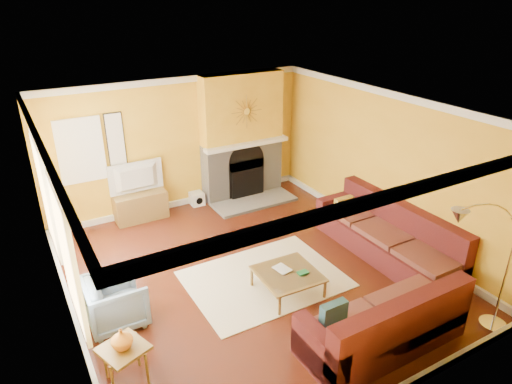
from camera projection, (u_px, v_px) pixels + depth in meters
floor at (251, 273)px, 7.48m from camera, size 5.50×6.00×0.02m
ceiling at (250, 110)px, 6.36m from camera, size 5.50×6.00×0.02m
wall_back at (179, 144)px, 9.30m from camera, size 5.50×0.02×2.70m
wall_front at (398, 309)px, 4.54m from camera, size 5.50×0.02×2.70m
wall_left at (57, 245)px, 5.67m from camera, size 0.02×6.00×2.70m
wall_right at (385, 166)px, 8.17m from camera, size 0.02×6.00×2.70m
baseboard at (251, 270)px, 7.45m from camera, size 5.50×6.00×0.12m
crown_molding at (250, 115)px, 6.39m from camera, size 5.50×6.00×0.12m
window_left_near at (45, 195)px, 6.65m from camera, size 0.06×1.22×1.72m
window_left_far at (66, 256)px, 5.15m from camera, size 0.06×1.22×1.72m
window_back at (81, 151)px, 8.31m from camera, size 0.82×0.06×1.22m
wall_art at (116, 142)px, 8.60m from camera, size 0.34×0.04×1.14m
fireplace at (242, 137)px, 9.74m from camera, size 1.80×0.40×2.70m
mantel at (247, 144)px, 9.59m from camera, size 1.92×0.22×0.08m
hearth at (255, 202)px, 9.85m from camera, size 1.80×0.70×0.06m
sunburst at (247, 111)px, 9.31m from camera, size 0.70×0.04×0.70m
rug at (265, 279)px, 7.30m from camera, size 2.40×1.80×0.02m
sectional_sofa at (347, 258)px, 7.04m from camera, size 3.18×3.45×0.90m
coffee_table at (288, 282)px, 6.93m from camera, size 0.93×0.93×0.35m
media_console at (141, 206)px, 9.11m from camera, size 1.02×0.46×0.56m
tv at (137, 179)px, 8.87m from camera, size 1.07×0.15×0.62m
subwoofer at (197, 199)px, 9.76m from camera, size 0.27×0.27×0.27m
armchair at (116, 301)px, 6.24m from camera, size 0.78×0.76×0.71m
side_table at (126, 365)px, 5.30m from camera, size 0.62×0.62×0.53m
vase at (122, 339)px, 5.13m from camera, size 0.28×0.28×0.26m
book at (277, 271)px, 6.87m from camera, size 0.24×0.29×0.03m
arc_lamp at (481, 275)px, 5.61m from camera, size 1.34×0.36×2.10m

